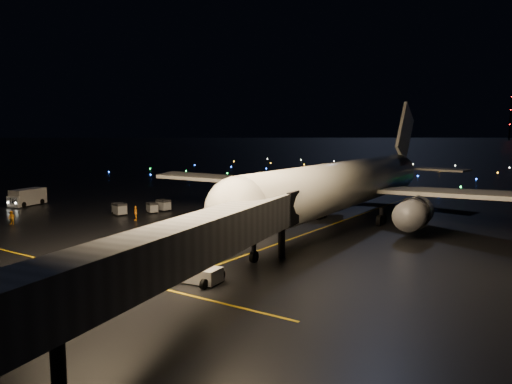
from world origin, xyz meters
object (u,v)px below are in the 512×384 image
service_truck (28,197)px  crew_c (136,213)px  airliner (356,157)px  baggage_cart_2 (119,209)px  crew_b (12,218)px  baggage_cart_0 (163,205)px  belt_loader (185,224)px  pushback_tug (198,271)px  baggage_cart_1 (152,208)px

service_truck → crew_c: 25.51m
airliner → baggage_cart_2: size_ratio=29.43×
crew_b → baggage_cart_2: size_ratio=0.87×
baggage_cart_0 → belt_loader: bearing=-30.6°
belt_loader → baggage_cart_2: (-18.16, 5.85, -0.64)m
crew_c → crew_b: bearing=-80.5°
crew_c → pushback_tug: bearing=19.9°
crew_b → baggage_cart_1: size_ratio=1.00×
belt_loader → baggage_cart_1: 18.64m
belt_loader → baggage_cart_1: size_ratio=3.49×
baggage_cart_2 → pushback_tug: bearing=-16.4°
service_truck → airliner: bearing=4.7°
crew_b → baggage_cart_1: (8.27, 17.24, -0.14)m
baggage_cart_2 → crew_c: bearing=-2.2°
baggage_cart_0 → baggage_cart_2: baggage_cart_2 is taller
airliner → crew_b: size_ratio=33.77×
airliner → pushback_tug: bearing=-91.0°
baggage_cart_0 → baggage_cart_2: 6.96m
belt_loader → baggage_cart_1: belt_loader is taller
baggage_cart_1 → baggage_cart_2: size_ratio=0.87×
belt_loader → crew_b: bearing=-151.3°
airliner → service_truck: airliner is taller
baggage_cart_0 → baggage_cart_1: 2.32m
baggage_cart_0 → baggage_cart_1: (-0.08, -2.31, -0.10)m
airliner → belt_loader: size_ratio=9.71×
airliner → baggage_cart_1: 31.02m
crew_c → baggage_cart_2: crew_c is taller
pushback_tug → baggage_cart_2: 36.20m
airliner → belt_loader: 25.67m
airliner → baggage_cart_0: (-27.60, -9.22, -7.81)m
airliner → crew_c: (-24.97, -17.25, -7.69)m
airliner → pushback_tug: 35.14m
belt_loader → baggage_cart_1: (-15.71, 10.01, -0.76)m
baggage_cart_1 → baggage_cart_2: (-2.46, -4.17, 0.12)m
service_truck → baggage_cart_1: (22.79, 6.03, -0.63)m
pushback_tug → baggage_cart_1: pushback_tug is taller
pushback_tug → baggage_cart_0: 37.97m
belt_loader → baggage_cart_2: bearing=174.1°
belt_loader → service_truck: bearing=-173.9°
crew_b → baggage_cart_0: crew_b is taller
airliner → baggage_cart_0: size_ratio=30.04×
baggage_cart_2 → airliner: bearing=42.0°
crew_b → baggage_cart_0: 21.26m
service_truck → pushback_tug: bearing=-32.5°
crew_c → airliner: bearing=87.8°
crew_c → baggage_cart_1: (-2.72, 5.72, -0.21)m
pushback_tug → baggage_cart_1: size_ratio=2.09×
crew_c → baggage_cart_0: size_ratio=0.96×
airliner → belt_loader: bearing=-121.7°
crew_b → baggage_cart_0: (8.35, 19.55, -0.04)m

